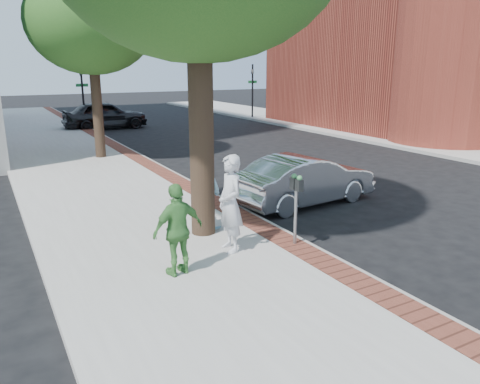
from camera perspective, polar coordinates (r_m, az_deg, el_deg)
ground at (r=9.19m, az=4.03°, el=-8.74°), size 120.00×120.00×0.00m
sidewalk at (r=15.76m, az=-16.81°, el=1.15°), size 5.00×60.00×0.15m
brick_strip at (r=16.33m, az=-9.30°, el=2.37°), size 0.60×60.00×0.01m
curb at (r=16.46m, az=-8.14°, el=2.23°), size 0.10×60.00×0.15m
sidewalk_far at (r=24.59m, az=22.66°, el=5.49°), size 5.00×60.00×0.15m
church at (r=32.78m, az=24.18°, el=20.14°), size 19.00×16.00×20.40m
signal_near at (r=29.57m, az=-18.64°, el=11.56°), size 0.70×0.15×3.80m
signal_far at (r=33.72m, az=1.53°, el=12.68°), size 0.70×0.15×3.80m
tree_far at (r=19.52m, az=-17.76°, el=19.14°), size 4.80×4.80×7.14m
parking_meter at (r=9.47m, az=6.87°, el=-0.34°), size 0.12×0.32×1.47m
person_gray at (r=9.11m, az=-1.19°, el=-1.43°), size 0.51×0.73×1.93m
person_officer at (r=10.50m, az=-4.25°, el=-0.03°), size 0.90×0.98×1.64m
person_green at (r=8.18m, az=-7.56°, el=-4.59°), size 1.02×0.56×1.65m
sedan_silver at (r=12.97m, az=8.01°, el=1.48°), size 4.28×1.88×1.37m
bg_car at (r=29.68m, az=-16.12°, el=9.02°), size 4.93×2.03×1.67m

